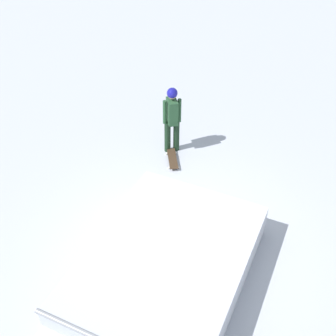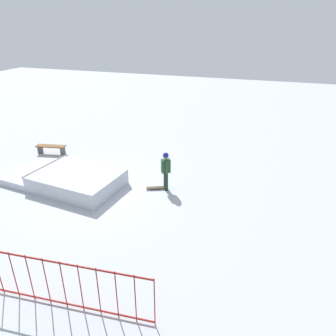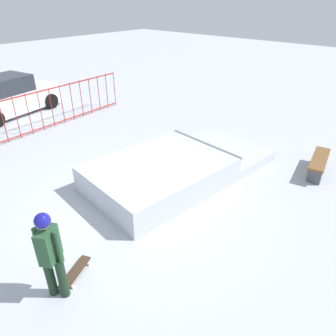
{
  "view_description": "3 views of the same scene",
  "coord_description": "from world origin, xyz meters",
  "px_view_note": "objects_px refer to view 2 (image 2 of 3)",
  "views": [
    {
      "loc": [
        5.36,
        1.45,
        6.34
      ],
      "look_at": [
        -1.01,
        -0.64,
        0.9
      ],
      "focal_mm": 45.49,
      "sensor_mm": 36.0,
      "label": 1
    },
    {
      "loc": [
        -6.77,
        10.62,
        6.83
      ],
      "look_at": [
        -2.85,
        -1.19,
        1.0
      ],
      "focal_mm": 34.52,
      "sensor_mm": 36.0,
      "label": 2
    },
    {
      "loc": [
        -4.32,
        -4.98,
        4.58
      ],
      "look_at": [
        1.02,
        -0.27,
        0.6
      ],
      "focal_mm": 33.71,
      "sensor_mm": 36.0,
      "label": 3
    }
  ],
  "objects_px": {
    "skate_ramp": "(69,179)",
    "skater": "(166,168)",
    "park_bench": "(51,148)",
    "skateboard": "(155,188)"
  },
  "relations": [
    {
      "from": "skate_ramp",
      "to": "skater",
      "type": "xyz_separation_m",
      "value": [
        -4.19,
        -1.03,
        0.69
      ]
    },
    {
      "from": "skate_ramp",
      "to": "park_bench",
      "type": "xyz_separation_m",
      "value": [
        3.06,
        -2.88,
        0.04
      ]
    },
    {
      "from": "skateboard",
      "to": "park_bench",
      "type": "relative_size",
      "value": 0.49
    },
    {
      "from": "skate_ramp",
      "to": "skateboard",
      "type": "bearing_deg",
      "value": -160.26
    },
    {
      "from": "skate_ramp",
      "to": "skateboard",
      "type": "xyz_separation_m",
      "value": [
        -3.76,
        -0.88,
        -0.24
      ]
    },
    {
      "from": "skateboard",
      "to": "park_bench",
      "type": "xyz_separation_m",
      "value": [
        6.83,
        -2.0,
        0.28
      ]
    },
    {
      "from": "skate_ramp",
      "to": "park_bench",
      "type": "bearing_deg",
      "value": -36.66
    },
    {
      "from": "skater",
      "to": "park_bench",
      "type": "relative_size",
      "value": 1.05
    },
    {
      "from": "skate_ramp",
      "to": "skater",
      "type": "relative_size",
      "value": 3.28
    },
    {
      "from": "skateboard",
      "to": "park_bench",
      "type": "distance_m",
      "value": 7.12
    }
  ]
}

